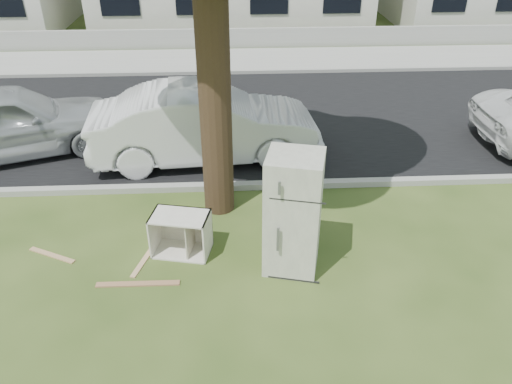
{
  "coord_description": "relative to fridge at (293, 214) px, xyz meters",
  "views": [
    {
      "loc": [
        -0.13,
        -5.97,
        5.06
      ],
      "look_at": [
        0.21,
        0.6,
        1.04
      ],
      "focal_mm": 35.0,
      "sensor_mm": 36.0,
      "label": 1
    }
  ],
  "objects": [
    {
      "name": "ground",
      "position": [
        -0.73,
        -0.08,
        -0.96
      ],
      "size": [
        120.0,
        120.0,
        0.0
      ],
      "primitive_type": "plane",
      "color": "#304518"
    },
    {
      "name": "road",
      "position": [
        -0.73,
        5.92,
        -0.96
      ],
      "size": [
        120.0,
        7.0,
        0.01
      ],
      "primitive_type": "cube",
      "color": "black",
      "rests_on": "ground"
    },
    {
      "name": "kerb_near",
      "position": [
        -0.73,
        2.37,
        -0.96
      ],
      "size": [
        120.0,
        0.18,
        0.12
      ],
      "primitive_type": "cube",
      "color": "gray",
      "rests_on": "ground"
    },
    {
      "name": "kerb_far",
      "position": [
        -0.73,
        9.47,
        -0.96
      ],
      "size": [
        120.0,
        0.18,
        0.12
      ],
      "primitive_type": "cube",
      "color": "gray",
      "rests_on": "ground"
    },
    {
      "name": "sidewalk",
      "position": [
        -0.73,
        10.92,
        -0.96
      ],
      "size": [
        120.0,
        2.8,
        0.01
      ],
      "primitive_type": "cube",
      "color": "gray",
      "rests_on": "ground"
    },
    {
      "name": "low_wall",
      "position": [
        -0.73,
        12.52,
        -0.61
      ],
      "size": [
        120.0,
        0.15,
        0.7
      ],
      "primitive_type": "cube",
      "color": "gray",
      "rests_on": "ground"
    },
    {
      "name": "fridge",
      "position": [
        0.0,
        0.0,
        0.0
      ],
      "size": [
        0.95,
        0.9,
        1.93
      ],
      "primitive_type": "cube",
      "rotation": [
        0.0,
        0.0,
        -0.24
      ],
      "color": "#B6B1A4",
      "rests_on": "ground"
    },
    {
      "name": "cabinet",
      "position": [
        -1.72,
        0.43,
        -0.61
      ],
      "size": [
        1.0,
        0.73,
        0.7
      ],
      "primitive_type": "cube",
      "rotation": [
        0.0,
        0.0,
        -0.21
      ],
      "color": "white",
      "rests_on": "ground"
    },
    {
      "name": "plank_a",
      "position": [
        -2.33,
        -0.34,
        -0.95
      ],
      "size": [
        1.25,
        0.12,
        0.02
      ],
      "primitive_type": "cube",
      "rotation": [
        0.0,
        0.0,
        -0.01
      ],
      "color": "#966A49",
      "rests_on": "ground"
    },
    {
      "name": "plank_b",
      "position": [
        -3.82,
        0.42,
        -0.95
      ],
      "size": [
        0.83,
        0.47,
        0.02
      ],
      "primitive_type": "cube",
      "rotation": [
        0.0,
        0.0,
        -0.46
      ],
      "color": "tan",
      "rests_on": "ground"
    },
    {
      "name": "plank_c",
      "position": [
        -2.33,
        0.17,
        -0.95
      ],
      "size": [
        0.3,
        0.75,
        0.02
      ],
      "primitive_type": "cube",
      "rotation": [
        0.0,
        0.0,
        1.28
      ],
      "color": "tan",
      "rests_on": "ground"
    },
    {
      "name": "car_center",
      "position": [
        -1.43,
        3.73,
        -0.17
      ],
      "size": [
        4.92,
        2.07,
        1.58
      ],
      "primitive_type": "imported",
      "rotation": [
        0.0,
        0.0,
        1.65
      ],
      "color": "silver",
      "rests_on": "ground"
    },
    {
      "name": "car_left",
      "position": [
        -5.67,
        4.15,
        -0.19
      ],
      "size": [
        4.9,
        3.25,
        1.55
      ],
      "primitive_type": "imported",
      "rotation": [
        0.0,
        0.0,
        1.91
      ],
      "color": "#A2A5A9",
      "rests_on": "ground"
    }
  ]
}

